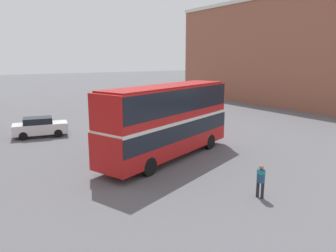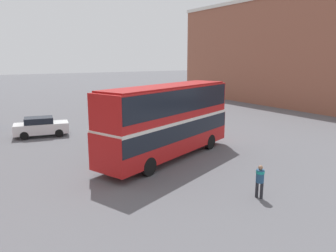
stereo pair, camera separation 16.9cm
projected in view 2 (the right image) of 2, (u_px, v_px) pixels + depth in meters
name	position (u px, v px, depth m)	size (l,w,h in m)	color
ground_plane	(152.00, 157.00, 21.75)	(240.00, 240.00, 0.00)	#5B5B60
building_row_right	(293.00, 52.00, 46.37)	(11.59, 36.57, 14.53)	#935642
double_decker_bus	(168.00, 117.00, 20.95)	(11.13, 6.34, 4.75)	red
pedestrian_foreground	(260.00, 178.00, 15.17)	(0.48, 0.48, 1.60)	#232328
parked_car_kerb_far	(41.00, 127.00, 27.19)	(4.53, 2.53, 1.62)	silver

